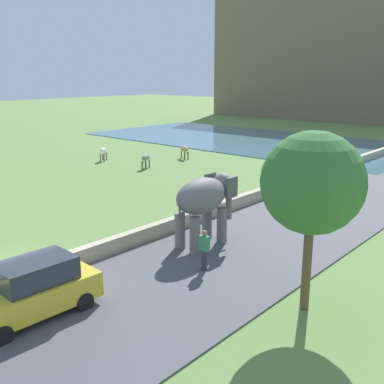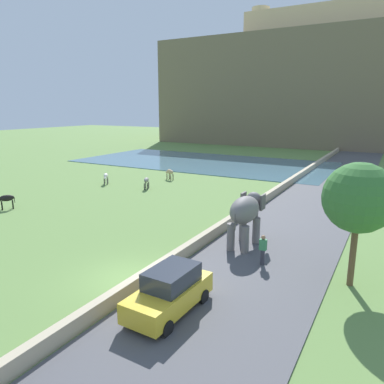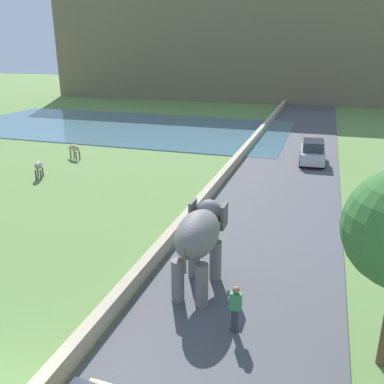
# 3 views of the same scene
# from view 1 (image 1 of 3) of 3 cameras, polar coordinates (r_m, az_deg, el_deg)

# --- Properties ---
(ground_plane) EXTENTS (220.00, 220.00, 0.00)m
(ground_plane) POSITION_cam_1_polar(r_m,az_deg,el_deg) (18.40, -20.66, -9.25)
(ground_plane) COLOR #608442
(road_surface) EXTENTS (7.00, 120.00, 0.06)m
(road_surface) POSITION_cam_1_polar(r_m,az_deg,el_deg) (30.18, 20.57, 0.01)
(road_surface) COLOR #4C4C51
(road_surface) RESTS_ON ground
(barrier_wall) EXTENTS (0.40, 110.00, 0.66)m
(barrier_wall) POSITION_cam_1_polar(r_m,az_deg,el_deg) (29.87, 12.44, 1.07)
(barrier_wall) COLOR tan
(barrier_wall) RESTS_ON ground
(lake) EXTENTS (36.00, 18.00, 0.08)m
(lake) POSITION_cam_1_polar(r_m,az_deg,el_deg) (51.73, 6.79, 6.60)
(lake) COLOR slate
(lake) RESTS_ON ground
(elephant) EXTENTS (1.43, 3.47, 2.99)m
(elephant) POSITION_cam_1_polar(r_m,az_deg,el_deg) (19.07, 1.64, -0.94)
(elephant) COLOR slate
(elephant) RESTS_ON ground
(person_beside_elephant) EXTENTS (0.36, 0.22, 1.63)m
(person_beside_elephant) POSITION_cam_1_polar(r_m,az_deg,el_deg) (16.84, 1.57, -7.27)
(person_beside_elephant) COLOR #33333D
(person_beside_elephant) RESTS_ON ground
(car_yellow) EXTENTS (1.91, 4.06, 1.80)m
(car_yellow) POSITION_cam_1_polar(r_m,az_deg,el_deg) (14.65, -19.44, -11.53)
(car_yellow) COLOR gold
(car_yellow) RESTS_ON ground
(cow_white) EXTENTS (1.12, 1.30, 1.15)m
(cow_white) POSITION_cam_1_polar(r_m,az_deg,el_deg) (39.16, -11.15, 5.05)
(cow_white) COLOR silver
(cow_white) RESTS_ON ground
(cow_grey) EXTENTS (0.94, 1.38, 1.15)m
(cow_grey) POSITION_cam_1_polar(r_m,az_deg,el_deg) (35.52, -5.85, 4.29)
(cow_grey) COLOR gray
(cow_grey) RESTS_ON ground
(cow_tan) EXTENTS (1.40, 0.89, 1.15)m
(cow_tan) POSITION_cam_1_polar(r_m,az_deg,el_deg) (39.49, -0.96, 5.40)
(cow_tan) COLOR tan
(cow_tan) RESTS_ON ground
(tree_near) EXTENTS (3.07, 3.07, 5.61)m
(tree_near) POSITION_cam_1_polar(r_m,az_deg,el_deg) (13.67, 14.94, 1.04)
(tree_near) COLOR brown
(tree_near) RESTS_ON ground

